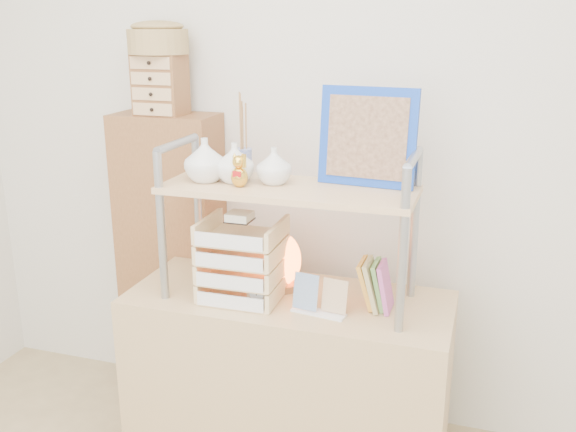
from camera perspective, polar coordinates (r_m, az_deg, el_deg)
name	(u,v)px	position (r m, az deg, el deg)	size (l,w,h in m)	color
room_shell	(173,38)	(1.45, -10.14, 15.32)	(3.42, 3.41, 2.61)	silver
desk	(288,385)	(2.57, 0.04, -14.81)	(1.20, 0.50, 0.75)	tan
cabinet	(173,261)	(2.99, -10.21, -4.00)	(0.45, 0.24, 1.35)	brown
hutch	(279,181)	(2.28, -0.82, 3.15)	(0.90, 0.34, 0.77)	#9297A0
letter_tray	(241,265)	(2.34, -4.19, -4.34)	(0.27, 0.26, 0.33)	#D4B57F
salt_lamp	(283,261)	(2.43, -0.40, -4.05)	(0.14, 0.13, 0.22)	brown
desk_clock	(258,293)	(2.29, -2.67, -6.89)	(0.08, 0.04, 0.11)	tan
postcard_stand	(319,303)	(2.25, 2.78, -7.72)	(0.20, 0.08, 0.14)	white
drawer_chest	(160,85)	(2.79, -11.29, 11.37)	(0.20, 0.16, 0.25)	brown
woven_basket	(158,42)	(2.79, -11.48, 14.96)	(0.25, 0.25, 0.10)	olive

